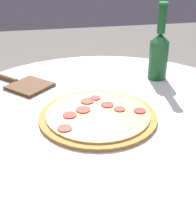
% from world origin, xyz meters
% --- Properties ---
extents(table, '(1.10, 1.10, 0.70)m').
position_xyz_m(table, '(0.00, 0.00, 0.55)').
color(table, silver).
rests_on(table, ground_plane).
extents(pizza, '(0.35, 0.35, 0.02)m').
position_xyz_m(pizza, '(0.03, 0.03, 0.70)').
color(pizza, '#B77F3D').
rests_on(pizza, table).
extents(beer_bottle, '(0.07, 0.07, 0.28)m').
position_xyz_m(beer_bottle, '(-0.25, -0.24, 0.80)').
color(beer_bottle, '#195628').
rests_on(beer_bottle, table).
extents(pizza_paddle, '(0.24, 0.25, 0.02)m').
position_xyz_m(pizza_paddle, '(0.26, -0.26, 0.70)').
color(pizza_paddle, brown).
rests_on(pizza_paddle, table).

